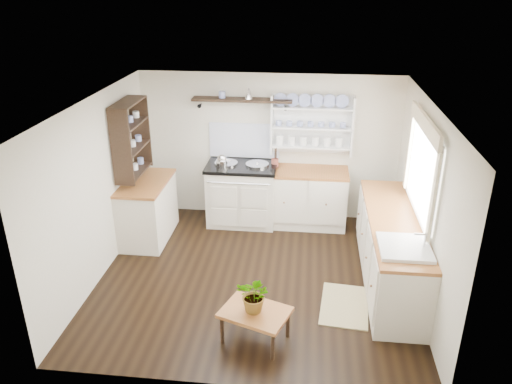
% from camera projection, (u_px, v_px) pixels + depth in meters
% --- Properties ---
extents(floor, '(4.00, 3.80, 0.01)m').
position_uv_depth(floor, '(255.00, 276.00, 6.53)').
color(floor, black).
rests_on(floor, ground).
extents(wall_back, '(4.00, 0.02, 2.30)m').
position_uv_depth(wall_back, '(269.00, 147.00, 7.80)').
color(wall_back, beige).
rests_on(wall_back, ground).
extents(wall_right, '(0.02, 3.80, 2.30)m').
position_uv_depth(wall_right, '(424.00, 204.00, 5.87)').
color(wall_right, beige).
rests_on(wall_right, ground).
extents(wall_left, '(0.02, 3.80, 2.30)m').
position_uv_depth(wall_left, '(98.00, 189.00, 6.27)').
color(wall_left, beige).
rests_on(wall_left, ground).
extents(ceiling, '(4.00, 3.80, 0.01)m').
position_uv_depth(ceiling, '(255.00, 103.00, 5.61)').
color(ceiling, white).
rests_on(ceiling, wall_back).
extents(window, '(0.08, 1.55, 1.22)m').
position_uv_depth(window, '(422.00, 167.00, 5.84)').
color(window, white).
rests_on(window, wall_right).
extents(aga_cooker, '(1.08, 0.75, 0.99)m').
position_uv_depth(aga_cooker, '(242.00, 193.00, 7.80)').
color(aga_cooker, beige).
rests_on(aga_cooker, floor).
extents(back_cabinets, '(1.27, 0.63, 0.90)m').
position_uv_depth(back_cabinets, '(305.00, 197.00, 7.74)').
color(back_cabinets, beige).
rests_on(back_cabinets, floor).
extents(right_cabinets, '(0.62, 2.43, 0.90)m').
position_uv_depth(right_cabinets, '(391.00, 249.00, 6.26)').
color(right_cabinets, beige).
rests_on(right_cabinets, floor).
extents(belfast_sink, '(0.55, 0.60, 0.45)m').
position_uv_depth(belfast_sink, '(403.00, 257.00, 5.44)').
color(belfast_sink, white).
rests_on(belfast_sink, right_cabinets).
extents(left_cabinets, '(0.62, 1.13, 0.90)m').
position_uv_depth(left_cabinets, '(148.00, 209.00, 7.34)').
color(left_cabinets, beige).
rests_on(left_cabinets, floor).
extents(plate_rack, '(1.20, 0.22, 0.90)m').
position_uv_depth(plate_rack, '(312.00, 124.00, 7.54)').
color(plate_rack, white).
rests_on(plate_rack, wall_back).
extents(high_shelf, '(1.50, 0.29, 0.16)m').
position_uv_depth(high_shelf, '(242.00, 100.00, 7.42)').
color(high_shelf, black).
rests_on(high_shelf, wall_back).
extents(left_shelving, '(0.28, 0.80, 1.05)m').
position_uv_depth(left_shelving, '(131.00, 138.00, 6.92)').
color(left_shelving, black).
rests_on(left_shelving, wall_left).
extents(kettle, '(0.18, 0.18, 0.22)m').
position_uv_depth(kettle, '(222.00, 162.00, 7.50)').
color(kettle, silver).
rests_on(kettle, aga_cooker).
extents(utensil_crock, '(0.11, 0.11, 0.13)m').
position_uv_depth(utensil_crock, '(275.00, 163.00, 7.66)').
color(utensil_crock, brown).
rests_on(utensil_crock, back_cabinets).
extents(center_table, '(0.82, 0.70, 0.38)m').
position_uv_depth(center_table, '(255.00, 314.00, 5.28)').
color(center_table, brown).
rests_on(center_table, floor).
extents(potted_plant, '(0.46, 0.43, 0.40)m').
position_uv_depth(potted_plant, '(255.00, 295.00, 5.18)').
color(potted_plant, '#3F7233').
rests_on(potted_plant, center_table).
extents(floor_rug, '(0.63, 0.90, 0.02)m').
position_uv_depth(floor_rug, '(344.00, 305.00, 5.95)').
color(floor_rug, olive).
rests_on(floor_rug, floor).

